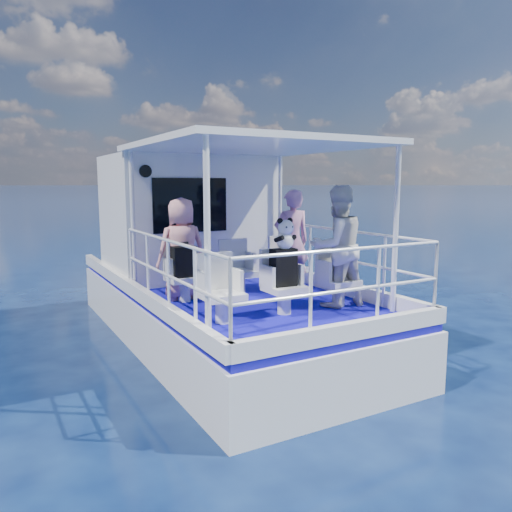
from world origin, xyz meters
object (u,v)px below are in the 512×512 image
at_px(passenger_stbd_aft, 337,246).
at_px(backpack_center, 283,267).
at_px(panda, 285,234).
at_px(passenger_port_fwd, 182,249).

relative_size(passenger_stbd_aft, backpack_center, 3.44).
bearing_deg(backpack_center, panda, -74.47).
relative_size(passenger_stbd_aft, panda, 4.25).
bearing_deg(panda, passenger_port_fwd, 119.61).
bearing_deg(passenger_stbd_aft, backpack_center, 7.22).
bearing_deg(backpack_center, passenger_stbd_aft, 2.14).
relative_size(passenger_port_fwd, panda, 3.80).
height_order(passenger_port_fwd, passenger_stbd_aft, passenger_stbd_aft).
bearing_deg(panda, backpack_center, 105.53).
xyz_separation_m(passenger_stbd_aft, backpack_center, (-0.90, -0.03, -0.22)).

